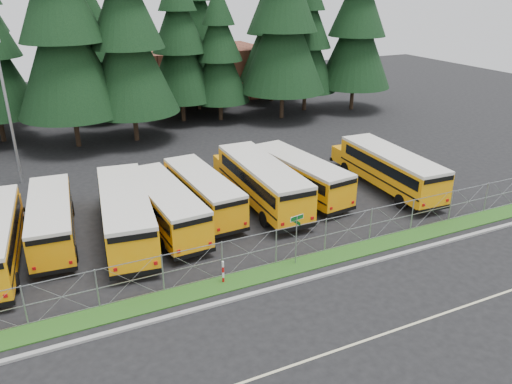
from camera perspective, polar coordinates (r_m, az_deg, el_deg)
ground at (r=27.65m, az=3.18°, el=-6.72°), size 120.00×120.00×0.00m
curb at (r=25.34m, az=6.53°, el=-9.72°), size 50.00×0.25×0.12m
grass_verge at (r=26.36m, az=4.94°, el=-8.31°), size 50.00×1.40×0.06m
road_lane_line at (r=22.17m, az=13.33°, el=-15.87°), size 50.00×0.12×0.01m
chainlink_fence at (r=26.40m, az=4.25°, el=-5.80°), size 44.00×0.10×2.00m
brick_building at (r=64.43m, az=-9.18°, el=13.17°), size 22.00×10.00×6.00m
bus_1 at (r=30.38m, az=-22.31°, el=-2.95°), size 3.11×9.95×2.57m
bus_2 at (r=29.32m, az=-14.68°, el=-2.45°), size 3.93×11.39×2.93m
bus_3 at (r=30.07m, az=-10.47°, el=-1.64°), size 3.05×10.42×2.70m
bus_4 at (r=31.88m, az=-6.30°, el=-0.04°), size 2.87×9.94×2.57m
bus_5 at (r=32.70m, az=0.47°, el=1.06°), size 2.84×11.26×2.94m
bus_6 at (r=34.39m, az=4.69°, el=1.88°), size 3.65×10.46×2.68m
bus_east at (r=36.28m, az=14.78°, el=2.45°), size 3.03×10.95×2.84m
street_sign at (r=25.51m, az=4.65°, el=-4.28°), size 0.83×0.55×2.81m
striped_bollard at (r=24.66m, az=-3.78°, el=-9.13°), size 0.11×0.11×1.20m
light_standard at (r=38.94m, az=-26.49°, el=8.48°), size 0.70×0.35×10.14m
conifer_3 at (r=45.83m, az=-21.28°, el=16.92°), size 9.05×9.05×20.01m
conifer_4 at (r=46.23m, az=-14.52°, el=16.73°), size 8.31×8.31×18.37m
conifer_5 at (r=52.48m, az=-8.75°, el=16.33°), size 7.07×7.07×15.64m
conifer_6 at (r=52.65m, az=-4.24°, el=15.49°), size 6.20×6.20×13.71m
conifer_7 at (r=53.07m, az=3.16°, el=18.91°), size 8.98×8.98×19.86m
conifer_8 at (r=57.01m, az=5.81°, el=16.84°), size 6.94×6.94×15.35m
conifer_9 at (r=58.09m, az=11.48°, el=17.93°), size 8.12×8.12×17.97m
conifer_11 at (r=54.72m, az=-18.07°, el=14.96°), size 6.37×6.37×14.09m
conifer_12 at (r=57.63m, az=-6.86°, el=17.53°), size 7.54×7.54×16.68m
conifer_13 at (r=61.39m, az=1.90°, el=18.42°), size 7.95×7.95×17.57m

